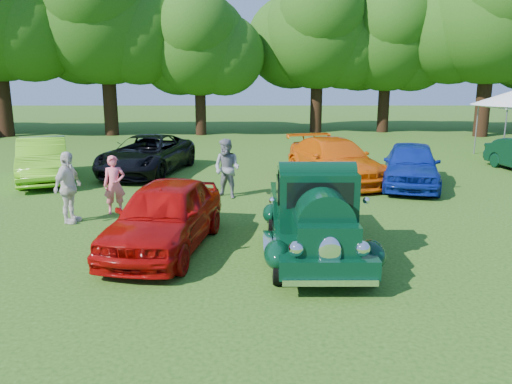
{
  "coord_description": "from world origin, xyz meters",
  "views": [
    {
      "loc": [
        -0.17,
        -10.53,
        3.86
      ],
      "look_at": [
        -0.13,
        1.43,
        1.1
      ],
      "focal_mm": 35.0,
      "sensor_mm": 36.0,
      "label": 1
    }
  ],
  "objects_px": {
    "back_car_black": "(147,155)",
    "spectator_white": "(68,188)",
    "back_car_orange": "(335,160)",
    "red_convertible": "(165,215)",
    "spectator_grey": "(227,169)",
    "back_car_lime": "(43,160)",
    "back_car_blue": "(411,165)",
    "spectator_pink": "(114,185)",
    "hero_pickup": "(314,217)"
  },
  "relations": [
    {
      "from": "red_convertible",
      "to": "spectator_white",
      "type": "bearing_deg",
      "value": 153.48
    },
    {
      "from": "red_convertible",
      "to": "spectator_pink",
      "type": "relative_size",
      "value": 2.76
    },
    {
      "from": "spectator_pink",
      "to": "spectator_white",
      "type": "height_order",
      "value": "spectator_white"
    },
    {
      "from": "red_convertible",
      "to": "back_car_blue",
      "type": "height_order",
      "value": "back_car_blue"
    },
    {
      "from": "spectator_pink",
      "to": "spectator_white",
      "type": "distance_m",
      "value": 1.37
    },
    {
      "from": "hero_pickup",
      "to": "red_convertible",
      "type": "height_order",
      "value": "hero_pickup"
    },
    {
      "from": "red_convertible",
      "to": "back_car_orange",
      "type": "bearing_deg",
      "value": 65.51
    },
    {
      "from": "hero_pickup",
      "to": "back_car_lime",
      "type": "xyz_separation_m",
      "value": [
        -9.32,
        8.05,
        -0.03
      ]
    },
    {
      "from": "red_convertible",
      "to": "back_car_orange",
      "type": "distance_m",
      "value": 9.19
    },
    {
      "from": "back_car_orange",
      "to": "spectator_grey",
      "type": "distance_m",
      "value": 4.76
    },
    {
      "from": "back_car_lime",
      "to": "back_car_orange",
      "type": "distance_m",
      "value": 11.03
    },
    {
      "from": "spectator_pink",
      "to": "spectator_white",
      "type": "bearing_deg",
      "value": -153.13
    },
    {
      "from": "back_car_black",
      "to": "spectator_white",
      "type": "height_order",
      "value": "spectator_white"
    },
    {
      "from": "red_convertible",
      "to": "back_car_lime",
      "type": "distance_m",
      "value": 9.72
    },
    {
      "from": "back_car_lime",
      "to": "back_car_blue",
      "type": "xyz_separation_m",
      "value": [
        13.61,
        -1.04,
        -0.01
      ]
    },
    {
      "from": "back_car_black",
      "to": "spectator_grey",
      "type": "bearing_deg",
      "value": -39.27
    },
    {
      "from": "back_car_lime",
      "to": "spectator_white",
      "type": "relative_size",
      "value": 2.53
    },
    {
      "from": "spectator_pink",
      "to": "spectator_grey",
      "type": "bearing_deg",
      "value": 13.67
    },
    {
      "from": "spectator_white",
      "to": "hero_pickup",
      "type": "bearing_deg",
      "value": -98.45
    },
    {
      "from": "spectator_pink",
      "to": "back_car_blue",
      "type": "bearing_deg",
      "value": 2.8
    },
    {
      "from": "back_car_lime",
      "to": "spectator_grey",
      "type": "xyz_separation_m",
      "value": [
        7.1,
        -2.72,
        0.15
      ]
    },
    {
      "from": "back_car_lime",
      "to": "spectator_white",
      "type": "distance_m",
      "value": 6.33
    },
    {
      "from": "back_car_lime",
      "to": "spectator_grey",
      "type": "bearing_deg",
      "value": -42.89
    },
    {
      "from": "back_car_black",
      "to": "spectator_grey",
      "type": "relative_size",
      "value": 2.9
    },
    {
      "from": "back_car_black",
      "to": "back_car_blue",
      "type": "bearing_deg",
      "value": -3.13
    },
    {
      "from": "back_car_lime",
      "to": "back_car_orange",
      "type": "relative_size",
      "value": 0.9
    },
    {
      "from": "back_car_black",
      "to": "back_car_orange",
      "type": "relative_size",
      "value": 1.02
    },
    {
      "from": "red_convertible",
      "to": "spectator_grey",
      "type": "distance_m",
      "value": 5.1
    },
    {
      "from": "back_car_lime",
      "to": "back_car_blue",
      "type": "relative_size",
      "value": 1.05
    },
    {
      "from": "back_car_black",
      "to": "back_car_lime",
      "type": "bearing_deg",
      "value": -146.29
    },
    {
      "from": "back_car_orange",
      "to": "back_car_black",
      "type": "bearing_deg",
      "value": 151.53
    },
    {
      "from": "red_convertible",
      "to": "back_car_black",
      "type": "distance_m",
      "value": 9.48
    },
    {
      "from": "back_car_blue",
      "to": "spectator_grey",
      "type": "relative_size",
      "value": 2.44
    },
    {
      "from": "back_car_orange",
      "to": "back_car_blue",
      "type": "distance_m",
      "value": 2.78
    },
    {
      "from": "back_car_black",
      "to": "spectator_grey",
      "type": "height_order",
      "value": "spectator_grey"
    },
    {
      "from": "back_car_lime",
      "to": "spectator_pink",
      "type": "xyz_separation_m",
      "value": [
        3.97,
        -4.62,
        0.03
      ]
    },
    {
      "from": "spectator_white",
      "to": "back_car_blue",
      "type": "bearing_deg",
      "value": -53.95
    },
    {
      "from": "hero_pickup",
      "to": "back_car_black",
      "type": "relative_size",
      "value": 0.89
    },
    {
      "from": "hero_pickup",
      "to": "spectator_grey",
      "type": "bearing_deg",
      "value": 112.56
    },
    {
      "from": "back_car_orange",
      "to": "spectator_pink",
      "type": "distance_m",
      "value": 8.42
    },
    {
      "from": "spectator_grey",
      "to": "spectator_white",
      "type": "relative_size",
      "value": 0.99
    },
    {
      "from": "back_car_black",
      "to": "spectator_grey",
      "type": "xyz_separation_m",
      "value": [
        3.49,
        -4.22,
        0.19
      ]
    },
    {
      "from": "back_car_lime",
      "to": "spectator_pink",
      "type": "bearing_deg",
      "value": -71.28
    },
    {
      "from": "back_car_lime",
      "to": "back_car_black",
      "type": "xyz_separation_m",
      "value": [
        3.61,
        1.5,
        -0.03
      ]
    },
    {
      "from": "hero_pickup",
      "to": "red_convertible",
      "type": "xyz_separation_m",
      "value": [
        -3.36,
        0.36,
        -0.05
      ]
    },
    {
      "from": "back_car_blue",
      "to": "spectator_grey",
      "type": "bearing_deg",
      "value": -149.57
    },
    {
      "from": "back_car_black",
      "to": "back_car_blue",
      "type": "relative_size",
      "value": 1.19
    },
    {
      "from": "back_car_black",
      "to": "spectator_pink",
      "type": "relative_size",
      "value": 3.31
    },
    {
      "from": "back_car_lime",
      "to": "back_car_orange",
      "type": "bearing_deg",
      "value": -22.07
    },
    {
      "from": "back_car_orange",
      "to": "spectator_white",
      "type": "xyz_separation_m",
      "value": [
        -8.03,
        -5.55,
        0.17
      ]
    }
  ]
}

